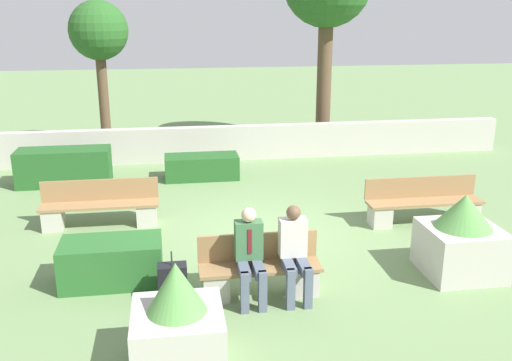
# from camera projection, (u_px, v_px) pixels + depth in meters

# --- Properties ---
(ground_plane) EXTENTS (60.00, 60.00, 0.00)m
(ground_plane) POSITION_uv_depth(u_px,v_px,m) (268.00, 237.00, 10.14)
(ground_plane) COLOR #6B8956
(perimeter_wall) EXTENTS (14.89, 0.30, 0.91)m
(perimeter_wall) POSITION_uv_depth(u_px,v_px,m) (233.00, 143.00, 15.19)
(perimeter_wall) COLOR #B7B2A8
(perimeter_wall) RESTS_ON ground_plane
(bench_front) EXTENTS (1.71, 0.49, 0.84)m
(bench_front) POSITION_uv_depth(u_px,v_px,m) (260.00, 273.00, 8.02)
(bench_front) COLOR #937047
(bench_front) RESTS_ON ground_plane
(bench_left_side) EXTENTS (2.14, 0.48, 0.84)m
(bench_left_side) POSITION_uv_depth(u_px,v_px,m) (100.00, 209.00, 10.55)
(bench_left_side) COLOR #937047
(bench_left_side) RESTS_ON ground_plane
(bench_right_side) EXTENTS (2.19, 0.49, 0.84)m
(bench_right_side) POSITION_uv_depth(u_px,v_px,m) (423.00, 206.00, 10.71)
(bench_right_side) COLOR #937047
(bench_right_side) RESTS_ON ground_plane
(person_seated_man) EXTENTS (0.38, 0.64, 1.32)m
(person_seated_man) POSITION_uv_depth(u_px,v_px,m) (250.00, 252.00, 7.75)
(person_seated_man) COLOR #515B70
(person_seated_man) RESTS_ON ground_plane
(person_seated_woman) EXTENTS (0.38, 0.64, 1.32)m
(person_seated_woman) POSITION_uv_depth(u_px,v_px,m) (294.00, 249.00, 7.84)
(person_seated_woman) COLOR #515B70
(person_seated_woman) RESTS_ON ground_plane
(hedge_block_near_left) EXTENTS (1.73, 0.77, 0.56)m
(hedge_block_near_left) POSITION_uv_depth(u_px,v_px,m) (202.00, 167.00, 13.54)
(hedge_block_near_left) COLOR #235623
(hedge_block_near_left) RESTS_ON ground_plane
(hedge_block_near_right) EXTENTS (2.07, 0.80, 0.83)m
(hedge_block_near_right) POSITION_uv_depth(u_px,v_px,m) (64.00, 167.00, 13.04)
(hedge_block_near_right) COLOR #235623
(hedge_block_near_right) RESTS_ON ground_plane
(hedge_block_mid_left) EXTENTS (1.46, 0.79, 0.65)m
(hedge_block_mid_left) POSITION_uv_depth(u_px,v_px,m) (112.00, 262.00, 8.37)
(hedge_block_mid_left) COLOR #286028
(hedge_block_mid_left) RESTS_ON ground_plane
(planter_corner_left) EXTENTS (1.10, 1.10, 1.26)m
(planter_corner_left) POSITION_uv_depth(u_px,v_px,m) (461.00, 239.00, 8.59)
(planter_corner_left) COLOR #B7B2A8
(planter_corner_left) RESTS_ON ground_plane
(planter_corner_right) EXTENTS (1.01, 1.01, 1.29)m
(planter_corner_right) POSITION_uv_depth(u_px,v_px,m) (178.00, 326.00, 6.31)
(planter_corner_right) COLOR #B7B2A8
(planter_corner_right) RESTS_ON ground_plane
(suitcase) EXTENTS (0.40, 0.24, 0.74)m
(suitcase) POSITION_uv_depth(u_px,v_px,m) (173.00, 283.00, 7.84)
(suitcase) COLOR black
(suitcase) RESTS_ON ground_plane
(tree_leftmost) EXTENTS (1.61, 1.61, 4.12)m
(tree_leftmost) POSITION_uv_depth(u_px,v_px,m) (99.00, 34.00, 15.56)
(tree_leftmost) COLOR brown
(tree_leftmost) RESTS_ON ground_plane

